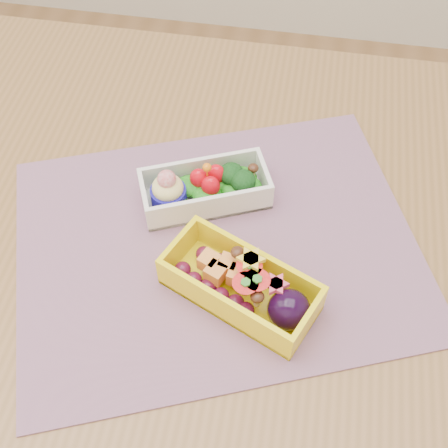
% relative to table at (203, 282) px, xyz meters
% --- Properties ---
extents(ground, '(3.00, 3.00, 0.00)m').
position_rel_table_xyz_m(ground, '(0.00, 0.00, -0.65)').
color(ground, olive).
extents(table, '(1.20, 0.80, 0.75)m').
position_rel_table_xyz_m(table, '(0.00, 0.00, 0.00)').
color(table, brown).
rests_on(table, ground).
extents(placemat, '(0.58, 0.52, 0.00)m').
position_rel_table_xyz_m(placemat, '(0.02, -0.00, 0.10)').
color(placemat, gray).
rests_on(placemat, table).
extents(bento_white, '(0.17, 0.13, 0.07)m').
position_rel_table_xyz_m(bento_white, '(-0.01, 0.06, 0.12)').
color(bento_white, white).
rests_on(bento_white, placemat).
extents(bento_yellow, '(0.19, 0.14, 0.06)m').
position_rel_table_xyz_m(bento_yellow, '(0.06, -0.07, 0.13)').
color(bento_yellow, yellow).
rests_on(bento_yellow, placemat).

